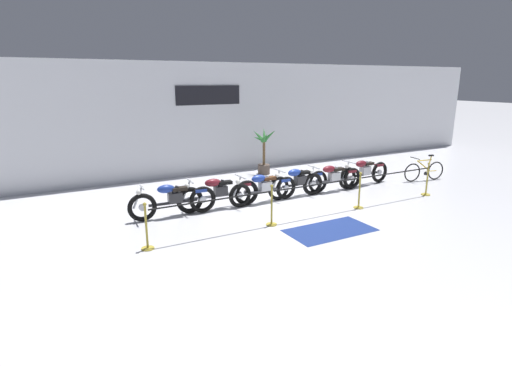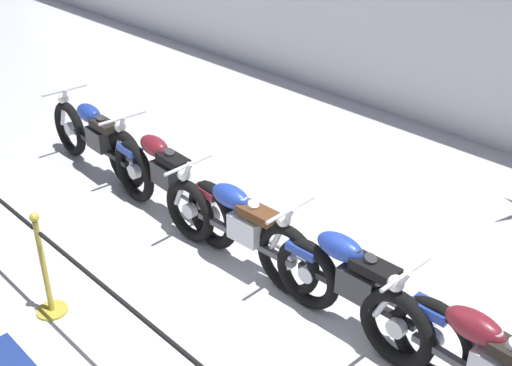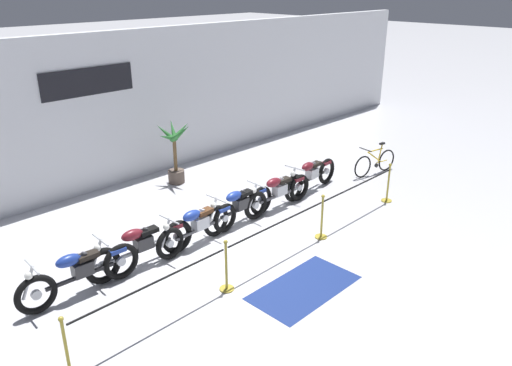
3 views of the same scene
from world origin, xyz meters
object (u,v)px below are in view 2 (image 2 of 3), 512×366
at_px(motorcycle_maroon_1, 165,177).
at_px(motorcycle_blue_2, 244,230).
at_px(motorcycle_blue_0, 99,141).
at_px(stanchion_mid_left, 46,280).
at_px(stanchion_far_left, 37,244).
at_px(motorcycle_blue_3, 354,285).

xyz_separation_m(motorcycle_maroon_1, motorcycle_blue_2, (1.39, -0.09, -0.01)).
height_order(motorcycle_maroon_1, motorcycle_blue_2, motorcycle_maroon_1).
bearing_deg(motorcycle_blue_0, motorcycle_maroon_1, 1.21).
bearing_deg(motorcycle_blue_0, stanchion_mid_left, -41.87).
bearing_deg(stanchion_far_left, motorcycle_blue_3, 40.56).
bearing_deg(motorcycle_maroon_1, motorcycle_blue_3, -0.48).
height_order(motorcycle_blue_2, stanchion_far_left, stanchion_far_left).
relative_size(motorcycle_maroon_1, motorcycle_blue_2, 1.06).
height_order(motorcycle_blue_0, motorcycle_maroon_1, same).
relative_size(motorcycle_blue_2, stanchion_mid_left, 2.19).
bearing_deg(motorcycle_blue_3, motorcycle_blue_2, -176.80).
distance_m(motorcycle_blue_0, motorcycle_blue_3, 4.02).
relative_size(motorcycle_blue_0, stanchion_far_left, 0.27).
bearing_deg(stanchion_mid_left, motorcycle_blue_2, 66.87).
distance_m(motorcycle_maroon_1, stanchion_mid_left, 1.93).
bearing_deg(motorcycle_blue_2, motorcycle_maroon_1, 176.09).
xyz_separation_m(motorcycle_blue_0, motorcycle_maroon_1, (1.33, 0.03, -0.01)).
bearing_deg(stanchion_mid_left, motorcycle_blue_3, 41.33).
xyz_separation_m(motorcycle_blue_0, stanchion_far_left, (1.93, -1.78, 0.25)).
bearing_deg(stanchion_far_left, stanchion_mid_left, -0.00).
bearing_deg(motorcycle_blue_3, motorcycle_blue_0, -179.92).
height_order(motorcycle_blue_2, motorcycle_blue_3, motorcycle_blue_3).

